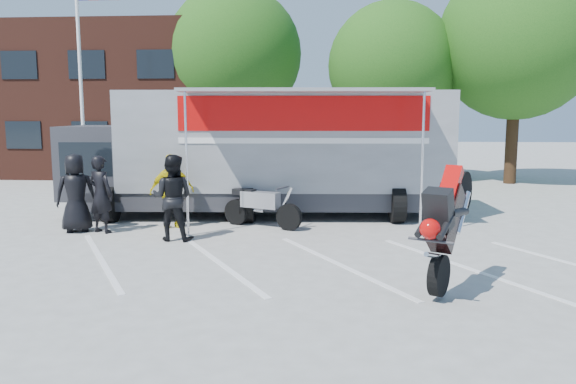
# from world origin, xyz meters

# --- Properties ---
(ground) EXTENTS (100.00, 100.00, 0.00)m
(ground) POSITION_xyz_m (0.00, 0.00, 0.00)
(ground) COLOR #ACACA6
(ground) RESTS_ON ground
(parking_bay_lines) EXTENTS (18.09, 13.33, 0.01)m
(parking_bay_lines) POSITION_xyz_m (0.00, 1.00, 0.01)
(parking_bay_lines) COLOR white
(parking_bay_lines) RESTS_ON ground
(office_building) EXTENTS (18.00, 8.00, 7.00)m
(office_building) POSITION_xyz_m (-10.00, 18.00, 3.50)
(office_building) COLOR #4C2218
(office_building) RESTS_ON ground
(flagpole) EXTENTS (1.61, 0.12, 8.00)m
(flagpole) POSITION_xyz_m (-6.24, 10.00, 5.05)
(flagpole) COLOR white
(flagpole) RESTS_ON ground
(tree_left) EXTENTS (6.12, 6.12, 8.64)m
(tree_left) POSITION_xyz_m (-2.00, 16.00, 5.57)
(tree_left) COLOR #382314
(tree_left) RESTS_ON ground
(tree_mid) EXTENTS (5.44, 5.44, 7.68)m
(tree_mid) POSITION_xyz_m (5.00, 15.00, 4.94)
(tree_mid) COLOR #382314
(tree_mid) RESTS_ON ground
(tree_right) EXTENTS (6.46, 6.46, 9.12)m
(tree_right) POSITION_xyz_m (10.00, 14.50, 5.88)
(tree_right) COLOR #382314
(tree_right) RESTS_ON ground
(transporter_truck) EXTENTS (11.44, 6.03, 3.54)m
(transporter_truck) POSITION_xyz_m (0.62, 6.23, 0.00)
(transporter_truck) COLOR gray
(transporter_truck) RESTS_ON ground
(parked_motorcycle) EXTENTS (2.41, 1.62, 1.20)m
(parked_motorcycle) POSITION_xyz_m (0.66, 4.48, 0.00)
(parked_motorcycle) COLOR #B5B5BA
(parked_motorcycle) RESTS_ON ground
(stunt_bike_rider) EXTENTS (1.70, 2.10, 2.24)m
(stunt_bike_rider) POSITION_xyz_m (4.50, -0.33, 0.00)
(stunt_bike_rider) COLOR black
(stunt_bike_rider) RESTS_ON ground
(spectator_leather_a) EXTENTS (1.12, 0.93, 1.96)m
(spectator_leather_a) POSITION_xyz_m (-3.89, 3.61, 0.98)
(spectator_leather_a) COLOR black
(spectator_leather_a) RESTS_ON ground
(spectator_leather_b) EXTENTS (0.82, 0.69, 1.92)m
(spectator_leather_b) POSITION_xyz_m (-3.23, 3.56, 0.96)
(spectator_leather_b) COLOR black
(spectator_leather_b) RESTS_ON ground
(spectator_leather_c) EXTENTS (1.02, 0.82, 2.00)m
(spectator_leather_c) POSITION_xyz_m (-1.23, 2.88, 1.00)
(spectator_leather_c) COLOR black
(spectator_leather_c) RESTS_ON ground
(spectator_hivis) EXTENTS (1.21, 0.84, 1.91)m
(spectator_hivis) POSITION_xyz_m (-1.64, 4.28, 0.95)
(spectator_hivis) COLOR yellow
(spectator_hivis) RESTS_ON ground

